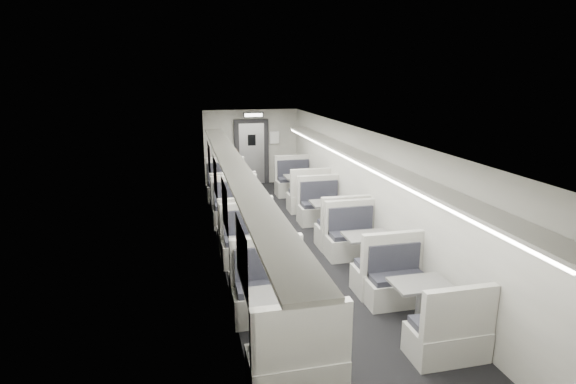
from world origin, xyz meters
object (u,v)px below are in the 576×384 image
booth_left_c (256,260)px  exit_sign (253,115)px  booth_left_d (281,321)px  booth_right_c (367,253)px  booth_right_b (330,217)px  booth_left_b (240,220)px  booth_right_a (301,189)px  vestibule_door (252,153)px  booth_right_d (419,304)px  passenger (234,180)px  booth_left_a (229,194)px

booth_left_c → exit_sign: (1.00, 6.56, 1.90)m
booth_left_d → exit_sign: (1.00, 8.61, 1.88)m
booth_right_c → booth_right_b: bearing=90.0°
booth_right_b → booth_right_c: booth_right_b is taller
booth_left_b → exit_sign: exit_sign is taller
booth_right_a → booth_right_b: booth_right_a is taller
booth_left_b → exit_sign: (1.00, 4.33, 1.89)m
booth_left_c → booth_right_b: 2.81m
booth_left_c → vestibule_door: bearing=81.9°
booth_right_d → passenger: (-1.90, 6.06, 0.50)m
booth_right_a → booth_right_d: booth_right_a is taller
booth_right_a → exit_sign: bearing=116.9°
passenger → vestibule_door: bearing=49.3°
booth_left_b → booth_right_d: booth_left_b is taller
booth_left_d → exit_sign: 8.87m
booth_left_b → booth_right_a: 3.09m
booth_left_d → booth_right_b: size_ratio=1.04×
booth_left_a → booth_right_d: (2.00, -6.46, -0.05)m
booth_left_c → booth_right_c: size_ratio=1.03×
booth_left_a → booth_left_d: bearing=-90.0°
booth_left_b → booth_left_d: 4.28m
booth_left_d → booth_right_a: (2.00, 6.64, -0.01)m
passenger → booth_left_a: bearing=80.8°
booth_left_a → vestibule_door: vestibule_door is taller
booth_right_c → booth_left_d: bearing=-136.1°
booth_left_b → booth_right_b: bearing=-7.2°
exit_sign → booth_right_d: bearing=-83.3°
booth_left_b → booth_left_d: booth_left_d is taller
booth_right_c → vestibule_door: 7.27m
booth_left_d → passenger: bearing=89.0°
booth_left_a → booth_right_c: booth_left_a is taller
booth_right_d → exit_sign: (-1.00, 8.54, 1.93)m
booth_left_b → exit_sign: 4.83m
booth_left_c → exit_sign: size_ratio=3.43×
booth_left_a → passenger: size_ratio=1.31×
booth_left_b → booth_left_c: bearing=-90.0°
booth_left_c → booth_right_a: bearing=66.4°
vestibule_door → booth_left_d: bearing=-96.3°
booth_left_d → booth_right_c: bearing=43.9°
vestibule_door → exit_sign: (0.00, -0.49, 1.24)m
booth_right_b → passenger: 2.87m
booth_left_c → booth_right_c: booth_left_c is taller
booth_right_a → passenger: passenger is taller
booth_left_a → exit_sign: bearing=64.4°
booth_right_b → booth_right_d: size_ratio=1.08×
booth_right_c → booth_right_a: bearing=90.0°
booth_right_d → exit_sign: exit_sign is taller
booth_left_a → booth_right_d: bearing=-72.8°
booth_right_b → booth_right_a: bearing=90.0°
booth_right_b → exit_sign: size_ratio=3.42×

